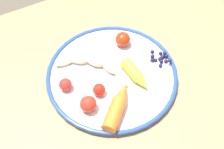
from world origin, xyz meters
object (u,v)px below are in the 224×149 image
Objects in this scene: carrot_yellow at (136,75)px; tomato_near at (99,90)px; carrot_orange at (118,106)px; blueberry_pile at (160,58)px; plate at (112,75)px; banana at (95,65)px; tomato_mid at (65,85)px; tomato_extra at (88,104)px; dining_table at (105,114)px; tomato_far at (123,39)px.

carrot_yellow and tomato_near have the same top height.
blueberry_pile is at bearing -154.94° from carrot_orange.
banana reaches higher than plate.
blueberry_pile is 0.27m from tomato_mid.
carrot_orange is 2.94× the size of tomato_extra.
tomato_near and tomato_mid have the same top height.
dining_table is at bearing 45.42° from plate.
carrot_orange is 2.92× the size of tomato_far.
plate is 2.18× the size of banana.
tomato_mid reaches higher than banana.
carrot_orange is 0.11m from carrot_yellow.
carrot_yellow is (-0.05, 0.04, 0.02)m from plate.
tomato_far is (0.07, -0.10, 0.01)m from blueberry_pile.
carrot_orange reaches higher than blueberry_pile.
banana is at bearing 19.63° from tomato_far.
tomato_extra reaches higher than tomato_near.
blueberry_pile is 0.12m from tomato_far.
tomato_extra is at bearing 39.49° from tomato_far.
tomato_extra is (0.04, 0.03, 0.00)m from tomato_near.
carrot_yellow is 1.78× the size of blueberry_pile.
blueberry_pile is 1.77× the size of tomato_mid.
tomato_mid is (0.27, -0.03, 0.01)m from blueberry_pile.
tomato_extra is (0.07, 0.11, 0.01)m from banana.
dining_table is 7.71× the size of banana.
banana is 2.71× the size of blueberry_pile.
blueberry_pile is at bearing -174.17° from tomato_near.
dining_table is at bearing -78.10° from carrot_orange.
banana is at bearing -19.04° from blueberry_pile.
tomato_mid is at bearing -18.14° from carrot_yellow.
banana is 3.80× the size of tomato_far.
carrot_yellow is 0.10m from blueberry_pile.
blueberry_pile is 0.25m from tomato_extra.
dining_table is at bearing 139.92° from tomato_mid.
carrot_orange is 3.76× the size of tomato_near.
plate is 8.35× the size of tomato_extra.
tomato_extra is at bearing 108.08° from tomato_mid.
tomato_mid is at bearing -52.86° from carrot_orange.
carrot_yellow is at bearing 133.84° from banana.
tomato_far is at bearing -102.44° from carrot_yellow.
tomato_mid is at bearing -7.13° from blueberry_pile.
plate is at bearing -6.68° from blueberry_pile.
tomato_far is (-0.13, -0.13, 0.12)m from dining_table.
tomato_near reaches higher than dining_table.
blueberry_pile reaches higher than dining_table.
carrot_orange is 0.15m from tomato_mid.
tomato_far is at bearing -160.37° from banana.
tomato_extra is at bearing 57.11° from banana.
tomato_extra is at bearing -30.06° from carrot_orange.
carrot_orange is at bearing 87.22° from banana.
tomato_extra is at bearing 32.91° from plate.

